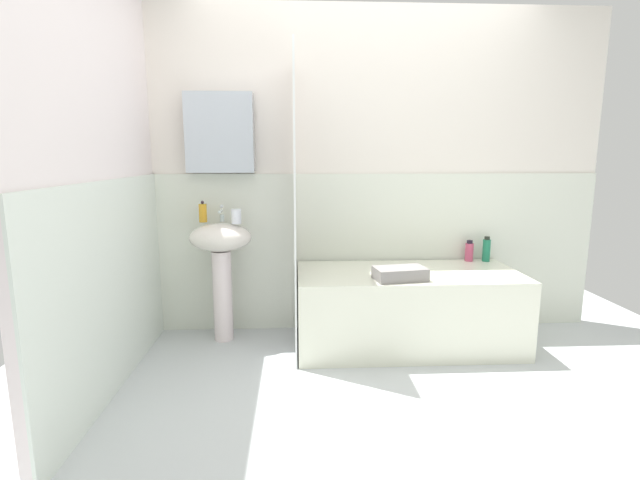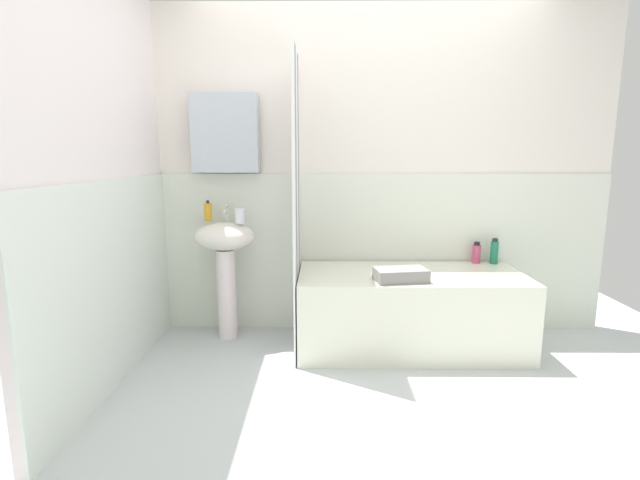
{
  "view_description": "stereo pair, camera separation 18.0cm",
  "coord_description": "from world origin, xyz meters",
  "px_view_note": "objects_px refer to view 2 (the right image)",
  "views": [
    {
      "loc": [
        -0.5,
        -2.26,
        1.33
      ],
      "look_at": [
        -0.35,
        0.67,
        0.8
      ],
      "focal_mm": 26.22,
      "sensor_mm": 36.0,
      "label": 1
    },
    {
      "loc": [
        -0.32,
        -2.26,
        1.33
      ],
      "look_at": [
        -0.35,
        0.67,
        0.8
      ],
      "focal_mm": 26.22,
      "sensor_mm": 36.0,
      "label": 2
    }
  ],
  "objects_px": {
    "sink": "(225,254)",
    "body_wash_bottle": "(494,252)",
    "bathtub": "(410,310)",
    "toothbrush_cup": "(240,216)",
    "soap_dispenser": "(208,212)",
    "towel_folded": "(401,275)",
    "conditioner_bottle": "(476,253)"
  },
  "relations": [
    {
      "from": "bathtub",
      "to": "conditioner_bottle",
      "type": "bearing_deg",
      "value": 29.27
    },
    {
      "from": "sink",
      "to": "conditioner_bottle",
      "type": "height_order",
      "value": "sink"
    },
    {
      "from": "body_wash_bottle",
      "to": "towel_folded",
      "type": "height_order",
      "value": "body_wash_bottle"
    },
    {
      "from": "bathtub",
      "to": "body_wash_bottle",
      "type": "distance_m",
      "value": 0.81
    },
    {
      "from": "conditioner_bottle",
      "to": "body_wash_bottle",
      "type": "bearing_deg",
      "value": -8.61
    },
    {
      "from": "soap_dispenser",
      "to": "body_wash_bottle",
      "type": "bearing_deg",
      "value": 1.17
    },
    {
      "from": "sink",
      "to": "bathtub",
      "type": "relative_size",
      "value": 0.56
    },
    {
      "from": "sink",
      "to": "body_wash_bottle",
      "type": "xyz_separation_m",
      "value": [
        1.98,
        0.12,
        -0.0
      ]
    },
    {
      "from": "soap_dispenser",
      "to": "conditioner_bottle",
      "type": "bearing_deg",
      "value": 1.79
    },
    {
      "from": "bathtub",
      "to": "body_wash_bottle",
      "type": "relative_size",
      "value": 8.01
    },
    {
      "from": "toothbrush_cup",
      "to": "towel_folded",
      "type": "distance_m",
      "value": 1.19
    },
    {
      "from": "bathtub",
      "to": "conditioner_bottle",
      "type": "height_order",
      "value": "conditioner_bottle"
    },
    {
      "from": "toothbrush_cup",
      "to": "soap_dispenser",
      "type": "bearing_deg",
      "value": 158.81
    },
    {
      "from": "towel_folded",
      "to": "bathtub",
      "type": "bearing_deg",
      "value": 63.85
    },
    {
      "from": "soap_dispenser",
      "to": "toothbrush_cup",
      "type": "bearing_deg",
      "value": -21.19
    },
    {
      "from": "soap_dispenser",
      "to": "body_wash_bottle",
      "type": "distance_m",
      "value": 2.13
    },
    {
      "from": "sink",
      "to": "soap_dispenser",
      "type": "bearing_deg",
      "value": 149.88
    },
    {
      "from": "toothbrush_cup",
      "to": "conditioner_bottle",
      "type": "distance_m",
      "value": 1.77
    },
    {
      "from": "toothbrush_cup",
      "to": "conditioner_bottle",
      "type": "xyz_separation_m",
      "value": [
        1.74,
        0.16,
        -0.3
      ]
    },
    {
      "from": "conditioner_bottle",
      "to": "towel_folded",
      "type": "relative_size",
      "value": 0.49
    },
    {
      "from": "sink",
      "to": "toothbrush_cup",
      "type": "bearing_deg",
      "value": -9.99
    },
    {
      "from": "toothbrush_cup",
      "to": "bathtub",
      "type": "relative_size",
      "value": 0.07
    },
    {
      "from": "bathtub",
      "to": "conditioner_bottle",
      "type": "relative_size",
      "value": 9.58
    },
    {
      "from": "body_wash_bottle",
      "to": "towel_folded",
      "type": "relative_size",
      "value": 0.58
    },
    {
      "from": "soap_dispenser",
      "to": "sink",
      "type": "bearing_deg",
      "value": -30.12
    },
    {
      "from": "sink",
      "to": "body_wash_bottle",
      "type": "relative_size",
      "value": 4.5
    },
    {
      "from": "conditioner_bottle",
      "to": "towel_folded",
      "type": "bearing_deg",
      "value": -141.29
    },
    {
      "from": "conditioner_bottle",
      "to": "towel_folded",
      "type": "height_order",
      "value": "conditioner_bottle"
    },
    {
      "from": "toothbrush_cup",
      "to": "bathtub",
      "type": "xyz_separation_m",
      "value": [
        1.19,
        -0.15,
        -0.64
      ]
    },
    {
      "from": "soap_dispenser",
      "to": "bathtub",
      "type": "height_order",
      "value": "soap_dispenser"
    },
    {
      "from": "conditioner_bottle",
      "to": "soap_dispenser",
      "type": "bearing_deg",
      "value": -178.21
    },
    {
      "from": "toothbrush_cup",
      "to": "body_wash_bottle",
      "type": "distance_m",
      "value": 1.89
    }
  ]
}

